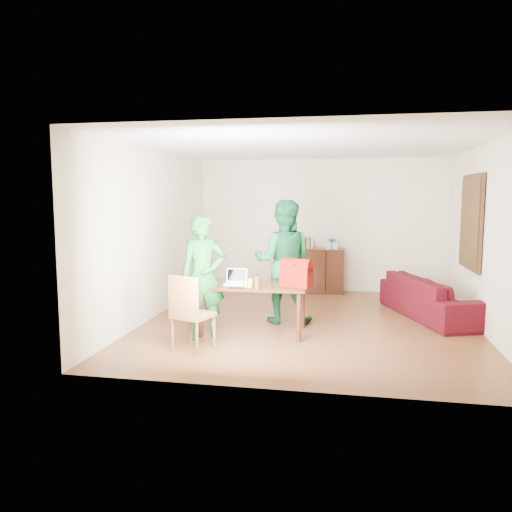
% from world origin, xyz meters
% --- Properties ---
extents(room, '(5.20, 5.70, 2.90)m').
position_xyz_m(room, '(0.01, 0.13, 1.31)').
color(room, '#401E10').
rests_on(room, ground).
extents(table, '(1.54, 0.89, 0.71)m').
position_xyz_m(table, '(-0.74, -0.70, 0.63)').
color(table, black).
rests_on(table, ground).
extents(chair, '(0.56, 0.55, 0.98)m').
position_xyz_m(chair, '(-1.34, -1.67, 0.29)').
color(chair, brown).
rests_on(chair, ground).
extents(person_near, '(0.74, 0.63, 1.71)m').
position_xyz_m(person_near, '(-1.37, -1.07, 0.85)').
color(person_near, '#145E20').
rests_on(person_near, ground).
extents(person_far, '(0.94, 0.74, 1.90)m').
position_xyz_m(person_far, '(-0.40, 0.00, 0.95)').
color(person_far, '#12512C').
rests_on(person_far, ground).
extents(laptop, '(0.31, 0.23, 0.21)m').
position_xyz_m(laptop, '(-0.98, -0.79, 0.76)').
color(laptop, white).
rests_on(laptop, table).
extents(bananas, '(0.15, 0.11, 0.05)m').
position_xyz_m(bananas, '(-0.73, -1.06, 0.74)').
color(bananas, gold).
rests_on(bananas, table).
extents(bottle, '(0.07, 0.07, 0.20)m').
position_xyz_m(bottle, '(-0.62, -1.05, 0.81)').
color(bottle, '#5D3015').
rests_on(bottle, table).
extents(red_bag, '(0.46, 0.35, 0.30)m').
position_xyz_m(red_bag, '(-0.12, -0.79, 0.87)').
color(red_bag, maroon).
rests_on(red_bag, table).
extents(sofa, '(1.58, 2.41, 0.66)m').
position_xyz_m(sofa, '(1.95, 0.75, 0.33)').
color(sofa, '#3F0B08').
rests_on(sofa, ground).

